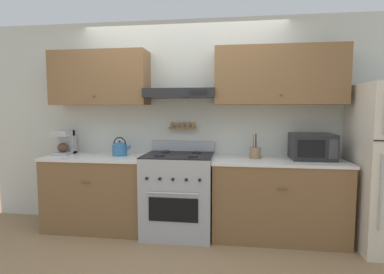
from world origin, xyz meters
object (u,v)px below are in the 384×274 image
at_px(microwave, 312,147).
at_px(utensil_crock, 255,152).
at_px(tea_kettle, 120,148).
at_px(coffee_maker, 65,142).
at_px(stove_range, 179,194).

height_order(microwave, utensil_crock, microwave).
relative_size(tea_kettle, coffee_maker, 0.76).
xyz_separation_m(tea_kettle, utensil_crock, (1.62, 0.00, -0.02)).
bearing_deg(tea_kettle, coffee_maker, 177.54).
distance_m(coffee_maker, microwave, 2.98).
xyz_separation_m(tea_kettle, coffee_maker, (-0.74, 0.03, 0.06)).
xyz_separation_m(microwave, utensil_crock, (-0.63, -0.02, -0.07)).
relative_size(tea_kettle, microwave, 0.50).
xyz_separation_m(coffee_maker, utensil_crock, (2.36, -0.03, -0.08)).
bearing_deg(utensil_crock, stove_range, -173.63).
relative_size(stove_range, coffee_maker, 3.52).
distance_m(tea_kettle, microwave, 2.25).
distance_m(stove_range, microwave, 1.61).
distance_m(stove_range, coffee_maker, 1.59).
height_order(tea_kettle, utensil_crock, utensil_crock).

